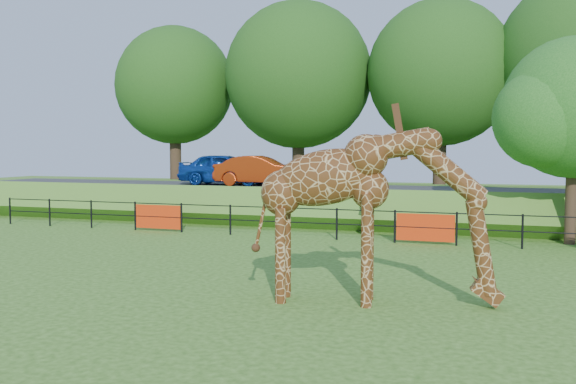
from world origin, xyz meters
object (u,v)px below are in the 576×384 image
at_px(giraffe, 375,216).
at_px(visitor, 367,216).
at_px(car_red, 260,171).
at_px(car_blue, 225,169).

xyz_separation_m(giraffe, visitor, (-2.29, 9.90, -1.08)).
xyz_separation_m(car_red, visitor, (6.01, -4.73, -1.39)).
bearing_deg(car_red, visitor, -131.08).
bearing_deg(car_blue, car_red, -96.50).
bearing_deg(giraffe, visitor, 94.03).
relative_size(car_blue, car_red, 1.05).
xyz_separation_m(giraffe, car_blue, (-10.11, 14.74, 0.37)).
bearing_deg(visitor, car_red, -21.82).
relative_size(giraffe, car_red, 1.21).
height_order(giraffe, visitor, giraffe).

